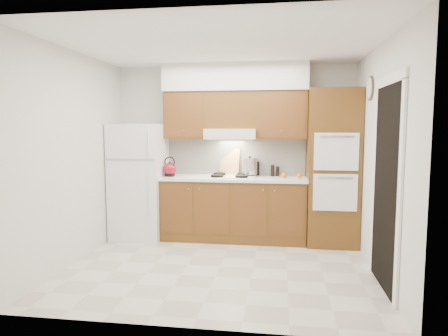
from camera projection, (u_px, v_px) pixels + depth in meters
name	position (u px, v px, depth m)	size (l,w,h in m)	color
floor	(220.00, 266.00, 4.81)	(3.60, 3.60, 0.00)	beige
ceiling	(220.00, 46.00, 4.55)	(3.60, 3.60, 0.00)	white
wall_back	(234.00, 151.00, 6.16)	(3.60, 0.02, 2.60)	silver
wall_left	(76.00, 158.00, 4.93)	(0.02, 3.00, 2.60)	silver
wall_right	(380.00, 161.00, 4.43)	(0.02, 3.00, 2.60)	silver
fridge	(140.00, 181.00, 6.04)	(0.75, 0.72, 1.72)	white
base_cabinets	(234.00, 210.00, 5.95)	(2.11, 0.60, 0.90)	brown
countertop	(234.00, 178.00, 5.89)	(2.13, 0.62, 0.04)	white
backsplash	(236.00, 157.00, 6.15)	(2.11, 0.03, 0.56)	white
oven_cabinet	(332.00, 168.00, 5.66)	(0.70, 0.65, 2.20)	brown
upper_cab_left	(186.00, 115.00, 6.04)	(0.63, 0.33, 0.70)	brown
upper_cab_right	(282.00, 115.00, 5.84)	(0.73, 0.33, 0.70)	brown
range_hood	(231.00, 134.00, 5.91)	(0.75, 0.45, 0.15)	silver
upper_cab_over_hood	(232.00, 110.00, 5.93)	(0.75, 0.33, 0.55)	brown
soffit	(235.00, 78.00, 5.86)	(2.13, 0.36, 0.40)	silver
cooktop	(230.00, 176.00, 5.91)	(0.74, 0.50, 0.01)	white
doorway	(386.00, 188.00, 4.11)	(0.02, 0.90, 2.10)	black
wall_clock	(370.00, 88.00, 4.89)	(0.30, 0.30, 0.02)	#3F3833
kettle	(170.00, 169.00, 5.95)	(0.20, 0.20, 0.20)	maroon
cutting_board	(230.00, 162.00, 6.13)	(0.31, 0.02, 0.41)	tan
stock_pot	(250.00, 166.00, 5.99)	(0.23, 0.23, 0.23)	silver
condiment_a	(258.00, 169.00, 6.08)	(0.06, 0.06, 0.21)	black
condiment_b	(272.00, 171.00, 5.97)	(0.05, 0.05, 0.17)	black
condiment_c	(278.00, 171.00, 5.98)	(0.05, 0.05, 0.15)	black
orange_near	(299.00, 176.00, 5.74)	(0.07, 0.07, 0.07)	orange
orange_far	(284.00, 175.00, 5.80)	(0.08, 0.08, 0.08)	#F15E0C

